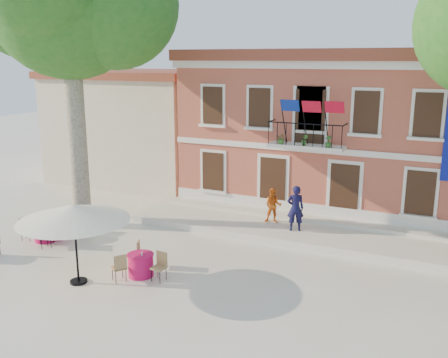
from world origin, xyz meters
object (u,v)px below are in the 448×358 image
at_px(pedestrian_navy, 295,208).
at_px(cafe_table_0, 60,228).
at_px(patio_umbrella, 74,213).
at_px(pedestrian_orange, 273,206).
at_px(cafe_table_3, 45,231).
at_px(cafe_table_1, 141,264).

bearing_deg(pedestrian_navy, cafe_table_0, 1.96).
relative_size(patio_umbrella, pedestrian_orange, 2.38).
bearing_deg(pedestrian_orange, cafe_table_3, -160.41).
xyz_separation_m(patio_umbrella, cafe_table_3, (-3.81, 2.43, -1.93)).
xyz_separation_m(patio_umbrella, cafe_table_1, (1.54, 1.30, -1.93)).
height_order(patio_umbrella, cafe_table_0, patio_umbrella).
bearing_deg(cafe_table_0, pedestrian_orange, 32.26).
xyz_separation_m(cafe_table_0, cafe_table_3, (-0.28, -0.51, 0.01)).
xyz_separation_m(pedestrian_orange, cafe_table_1, (-2.38, -6.34, -0.62)).
bearing_deg(patio_umbrella, cafe_table_3, 147.48).
distance_m(patio_umbrella, cafe_table_3, 4.92).
bearing_deg(cafe_table_1, pedestrian_orange, 69.43).
xyz_separation_m(pedestrian_orange, cafe_table_0, (-7.45, -4.70, -0.62)).
relative_size(pedestrian_navy, pedestrian_orange, 1.26).
distance_m(pedestrian_navy, cafe_table_0, 9.58).
relative_size(pedestrian_navy, cafe_table_0, 0.97).
bearing_deg(cafe_table_1, cafe_table_0, 162.09).
height_order(cafe_table_0, cafe_table_1, same).
height_order(pedestrian_orange, cafe_table_1, pedestrian_orange).
relative_size(patio_umbrella, cafe_table_3, 1.94).
bearing_deg(cafe_table_3, patio_umbrella, -32.52).
distance_m(patio_umbrella, cafe_table_0, 4.99).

